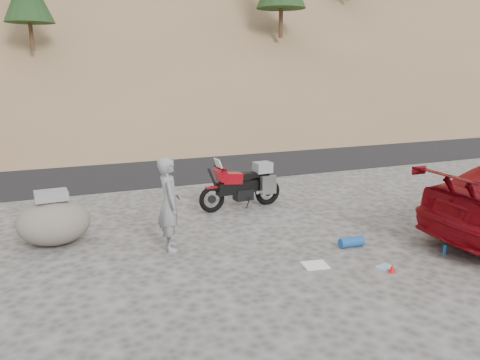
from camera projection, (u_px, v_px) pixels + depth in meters
The scene contains 10 objects.
ground at pixel (249, 250), 9.28m from camera, with size 140.00×140.00×0.00m, color #474442.
road at pixel (157, 164), 17.42m from camera, with size 120.00×7.00×0.05m, color black.
motorcycle at pixel (245, 186), 11.93m from camera, with size 2.30×0.79×1.37m.
man at pixel (171, 249), 9.34m from camera, with size 0.68×0.45×1.87m, color gray.
boulder at pixel (54, 221), 9.48m from camera, with size 1.59×1.41×1.12m.
gear_white_cloth at pixel (315, 265), 8.54m from camera, with size 0.44×0.39×0.01m, color white.
gear_blue_mat at pixel (352, 242), 9.40m from camera, with size 0.20×0.20×0.50m, color #174A8E.
gear_bottle at pixel (445, 249), 9.04m from camera, with size 0.07×0.07×0.20m, color #174A8E.
gear_funnel at pixel (392, 268), 8.24m from camera, with size 0.12×0.12×0.15m, color red.
gear_blue_cloth at pixel (385, 267), 8.47m from camera, with size 0.31×0.23×0.01m, color #819DC8.
Camera 1 is at (-3.36, -8.03, 3.52)m, focal length 35.00 mm.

